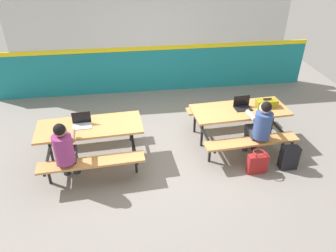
% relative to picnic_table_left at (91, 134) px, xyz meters
% --- Properties ---
extents(ground_plane, '(10.00, 10.00, 0.02)m').
position_rel_picnic_table_left_xyz_m(ground_plane, '(1.39, 0.13, -0.58)').
color(ground_plane, gray).
extents(accent_backdrop, '(8.00, 0.14, 2.60)m').
position_rel_picnic_table_left_xyz_m(accent_backdrop, '(1.39, 2.84, 0.67)').
color(accent_backdrop, teal).
rests_on(accent_backdrop, ground).
extents(picnic_table_left, '(1.85, 1.65, 0.74)m').
position_rel_picnic_table_left_xyz_m(picnic_table_left, '(0.00, 0.00, 0.00)').
color(picnic_table_left, tan).
rests_on(picnic_table_left, ground).
extents(picnic_table_right, '(1.85, 1.65, 0.74)m').
position_rel_picnic_table_left_xyz_m(picnic_table_right, '(2.78, 0.22, 0.00)').
color(picnic_table_right, tan).
rests_on(picnic_table_right, ground).
extents(student_nearer, '(0.38, 0.53, 1.21)m').
position_rel_picnic_table_left_xyz_m(student_nearer, '(-0.35, -0.58, 0.13)').
color(student_nearer, '#2D2D38').
rests_on(student_nearer, ground).
extents(student_further, '(0.38, 0.53, 1.21)m').
position_rel_picnic_table_left_xyz_m(student_further, '(2.96, -0.33, 0.13)').
color(student_further, '#2D2D38').
rests_on(student_further, ground).
extents(laptop_silver, '(0.33, 0.24, 0.22)m').
position_rel_picnic_table_left_xyz_m(laptop_silver, '(-0.13, 0.03, 0.21)').
color(laptop_silver, silver).
rests_on(laptop_silver, picnic_table_left).
extents(laptop_dark, '(0.33, 0.24, 0.22)m').
position_rel_picnic_table_left_xyz_m(laptop_dark, '(2.84, 0.26, 0.21)').
color(laptop_dark, black).
rests_on(laptop_dark, picnic_table_right).
extents(toolbox_grey, '(0.40, 0.18, 0.18)m').
position_rel_picnic_table_left_xyz_m(toolbox_grey, '(3.31, 0.25, 0.24)').
color(toolbox_grey, olive).
rests_on(toolbox_grey, picnic_table_right).
extents(backpack_dark, '(0.30, 0.22, 0.44)m').
position_rel_picnic_table_left_xyz_m(backpack_dark, '(3.43, -0.69, -0.36)').
color(backpack_dark, black).
rests_on(backpack_dark, ground).
extents(tote_bag_bright, '(0.34, 0.21, 0.43)m').
position_rel_picnic_table_left_xyz_m(tote_bag_bright, '(2.83, -0.74, -0.38)').
color(tote_bag_bright, maroon).
rests_on(tote_bag_bright, ground).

